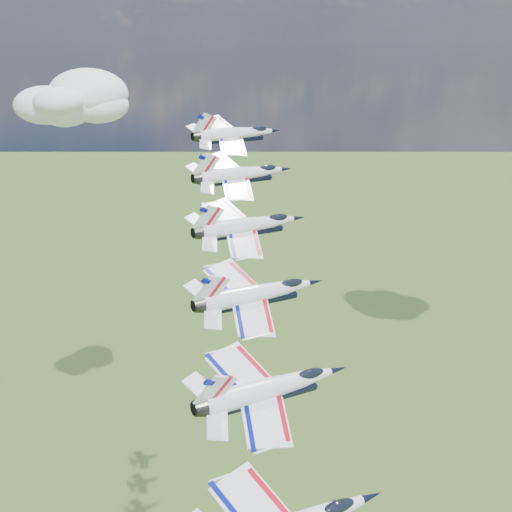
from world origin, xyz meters
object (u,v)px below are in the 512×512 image
Objects in this scene: jet_4 at (275,387)px; jet_2 at (251,225)px; jet_0 at (238,133)px; jet_3 at (261,293)px; jet_1 at (244,173)px.

jet_2 is at bearing 157.22° from jet_4.
jet_3 is at bearing -22.78° from jet_0.
jet_0 is 38.19m from jet_3.
jet_3 reaches higher than jet_4.
jet_1 is 38.19m from jet_4.
jet_1 is 25.46m from jet_3.
jet_0 reaches higher than jet_1.
jet_0 is 50.93m from jet_4.
jet_2 is (16.50, -18.03, -7.13)m from jet_0.
jet_3 is (16.50, -18.03, -7.13)m from jet_1.
jet_3 is at bearing -22.78° from jet_1.
jet_4 is (24.76, -27.04, -10.70)m from jet_1.
jet_0 is 1.00× the size of jet_3.
jet_0 reaches higher than jet_3.
jet_2 is (8.25, -9.01, -3.57)m from jet_1.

